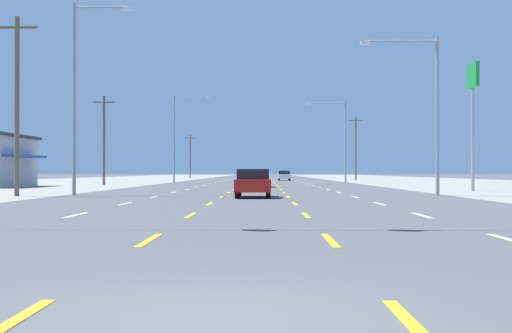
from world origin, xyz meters
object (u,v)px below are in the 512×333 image
Objects in this scene: sedan_center_turn_nearest at (253,183)px; sedan_inner_right_mid at (284,176)px; sedan_center_turn_near at (258,178)px; pole_sign_right_row_1 at (473,93)px; streetlight_left_row_1 at (178,132)px; streetlight_right_row_0 at (429,102)px; streetlight_right_row_1 at (341,135)px; sedan_center_turn_midfar at (261,175)px; streetlight_left_row_0 at (79,87)px.

sedan_inner_right_mid is (3.57, 65.34, 0.00)m from sedan_center_turn_nearest.
sedan_center_turn_near is 1.00× the size of sedan_inner_right_mid.
pole_sign_right_row_1 is 0.85× the size of streetlight_left_row_1.
streetlight_left_row_1 is at bearing 114.07° from sedan_center_turn_near.
sedan_center_turn_near is 23.44m from streetlight_right_row_0.
streetlight_right_row_1 is at bearing 77.98° from sedan_center_turn_nearest.
sedan_inner_right_mid is 24.34m from streetlight_left_row_1.
streetlight_left_row_1 reaches higher than streetlight_right_row_1.
streetlight_right_row_1 is at bearing 90.05° from streetlight_right_row_0.
pole_sign_right_row_1 is at bearing -81.21° from streetlight_right_row_1.
sedan_center_turn_midfar is 49.55m from streetlight_right_row_1.
streetlight_right_row_1 is (-0.04, 42.69, 0.49)m from streetlight_right_row_0.
sedan_center_turn_nearest is 0.46× the size of streetlight_right_row_1.
sedan_center_turn_nearest is at bearing -102.02° from streetlight_right_row_1.
streetlight_left_row_0 is at bearing 163.62° from sedan_center_turn_nearest.
streetlight_right_row_0 is at bearing -83.98° from sedan_center_turn_midfar.
pole_sign_right_row_1 is 26.29m from streetlight_left_row_0.
streetlight_right_row_0 reaches higher than sedan_center_turn_nearest.
streetlight_left_row_0 reaches higher than sedan_inner_right_mid.
sedan_center_turn_near is at bearing 64.67° from streetlight_left_row_0.
streetlight_left_row_0 is 1.11× the size of streetlight_right_row_1.
pole_sign_right_row_1 is (14.91, 11.84, 5.99)m from sedan_center_turn_nearest.
streetlight_left_row_0 reaches higher than streetlight_left_row_1.
streetlight_left_row_0 is at bearing 180.00° from streetlight_right_row_0.
streetlight_left_row_1 is at bearing 126.05° from pole_sign_right_row_1.
streetlight_left_row_1 reaches higher than pole_sign_right_row_1.
streetlight_left_row_1 is (-13.20, -19.77, 5.23)m from sedan_inner_right_mid.
streetlight_left_row_1 reaches higher than sedan_center_turn_midfar.
streetlight_right_row_1 is (6.13, -19.77, 4.95)m from sedan_inner_right_mid.
pole_sign_right_row_1 is (14.81, -11.94, 5.99)m from sedan_center_turn_near.
sedan_center_turn_nearest is 1.00× the size of sedan_center_turn_near.
sedan_center_turn_nearest and sedan_center_turn_midfar have the same top height.
pole_sign_right_row_1 reaches higher than sedan_inner_right_mid.
sedan_center_turn_midfar is at bearing 101.20° from streetlight_right_row_1.
streetlight_left_row_1 is at bearing 101.94° from sedan_center_turn_nearest.
pole_sign_right_row_1 is at bearing -38.86° from sedan_center_turn_near.
sedan_center_turn_nearest is 1.00× the size of sedan_inner_right_mid.
streetlight_right_row_0 reaches higher than sedan_inner_right_mid.
sedan_center_turn_nearest is at bearing -16.38° from streetlight_left_row_0.
sedan_center_turn_nearest is 93.93m from sedan_center_turn_midfar.
streetlight_left_row_0 is at bearing -90.21° from streetlight_left_row_1.
sedan_center_turn_near is 0.42× the size of streetlight_left_row_0.
streetlight_left_row_0 is 19.55m from streetlight_right_row_0.
sedan_center_turn_near is 23.73m from streetlight_left_row_0.
streetlight_right_row_1 is (9.60, 21.79, 4.95)m from sedan_center_turn_near.
pole_sign_right_row_1 is at bearing 59.96° from streetlight_right_row_0.
streetlight_right_row_0 is (-5.18, -8.96, -1.53)m from pole_sign_right_row_1.
sedan_center_turn_near is 24.44m from streetlight_left_row_1.
streetlight_left_row_1 reaches higher than streetlight_right_row_0.
streetlight_right_row_0 is 0.91× the size of streetlight_right_row_1.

